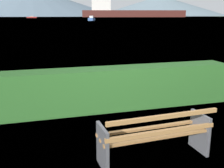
{
  "coord_description": "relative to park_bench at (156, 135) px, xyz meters",
  "views": [
    {
      "loc": [
        -1.73,
        -3.63,
        2.27
      ],
      "look_at": [
        0.0,
        2.42,
        0.65
      ],
      "focal_mm": 43.16,
      "sensor_mm": 36.0,
      "label": 1
    }
  ],
  "objects": [
    {
      "name": "ground_plane",
      "position": [
        -0.0,
        0.06,
        -0.43
      ],
      "size": [
        1400.0,
        1400.0,
        0.0
      ],
      "primitive_type": "plane",
      "color": "#567A38"
    },
    {
      "name": "water_surface",
      "position": [
        -0.0,
        307.64,
        -0.43
      ],
      "size": [
        620.0,
        620.0,
        0.0
      ],
      "primitive_type": "plane",
      "color": "#6B8EA3",
      "rests_on": "ground_plane"
    },
    {
      "name": "park_bench",
      "position": [
        0.0,
        0.0,
        0.0
      ],
      "size": [
        1.83,
        0.66,
        0.87
      ],
      "color": "#A0703F",
      "rests_on": "ground_plane"
    },
    {
      "name": "hedge_row",
      "position": [
        -0.0,
        2.58,
        0.09
      ],
      "size": [
        6.17,
        0.67,
        1.03
      ],
      "primitive_type": "cube",
      "color": "#285B23",
      "rests_on": "ground_plane"
    },
    {
      "name": "cargo_ship_large",
      "position": [
        101.38,
        299.01,
        6.09
      ],
      "size": [
        118.17,
        40.82,
        23.3
      ],
      "color": "#471E19",
      "rests_on": "water_surface"
    },
    {
      "name": "fishing_boat_near",
      "position": [
        21.88,
        109.81,
        0.3
      ],
      "size": [
        4.17,
        6.73,
        1.99
      ],
      "color": "#335693",
      "rests_on": "water_surface"
    },
    {
      "name": "sailboat_mid",
      "position": [
        -2.53,
        228.99,
        0.17
      ],
      "size": [
        7.95,
        4.0,
        1.62
      ],
      "color": "#B2332D",
      "rests_on": "water_surface"
    },
    {
      "name": "distant_hills",
      "position": [
        4.76,
        567.86,
        24.63
      ],
      "size": [
        803.82,
        347.45,
        52.32
      ],
      "color": "slate",
      "rests_on": "ground_plane"
    }
  ]
}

